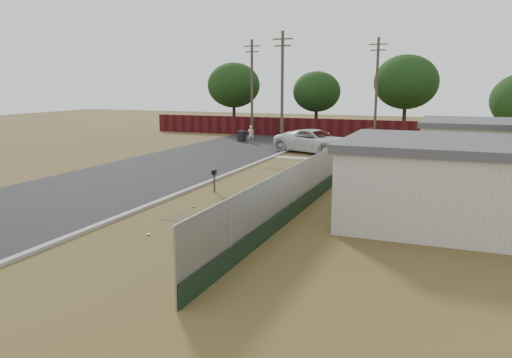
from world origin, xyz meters
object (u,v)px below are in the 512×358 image
at_px(pedestrian, 251,134).
at_px(fire_hydrant, 219,230).
at_px(pickup_truck, 315,141).
at_px(trash_bin, 242,136).
at_px(mailbox, 214,174).

bearing_deg(pedestrian, fire_hydrant, 101.65).
distance_m(pickup_truck, pedestrian, 7.69).
distance_m(pedestrian, trash_bin, 1.53).
xyz_separation_m(fire_hydrant, pedestrian, (-9.51, 25.71, 0.32)).
height_order(fire_hydrant, pickup_truck, pickup_truck).
distance_m(mailbox, trash_bin, 20.83).
bearing_deg(mailbox, fire_hydrant, -62.30).
bearing_deg(pickup_truck, pedestrian, 79.46).
distance_m(fire_hydrant, pickup_truck, 22.13).
xyz_separation_m(fire_hydrant, mailbox, (-3.66, 6.97, 0.41)).
distance_m(mailbox, pedestrian, 19.63).
xyz_separation_m(mailbox, trash_bin, (-7.09, 19.59, -0.37)).
distance_m(mailbox, pickup_truck, 15.00).
bearing_deg(mailbox, trash_bin, 109.89).
bearing_deg(trash_bin, pickup_truck, -30.19).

